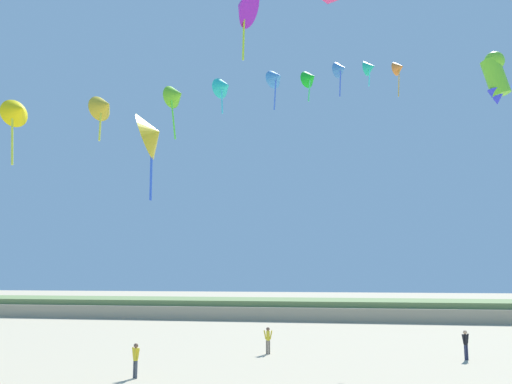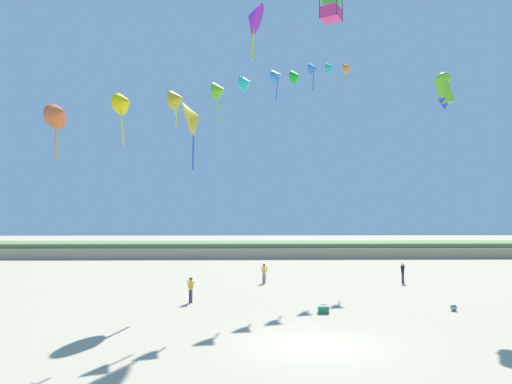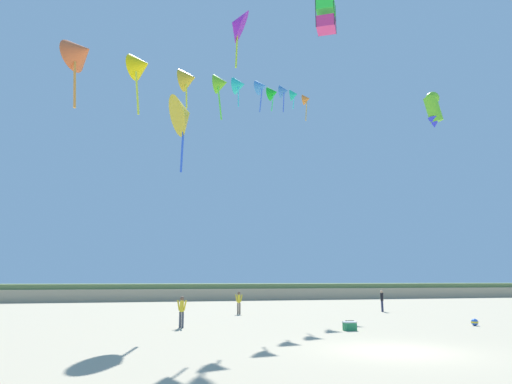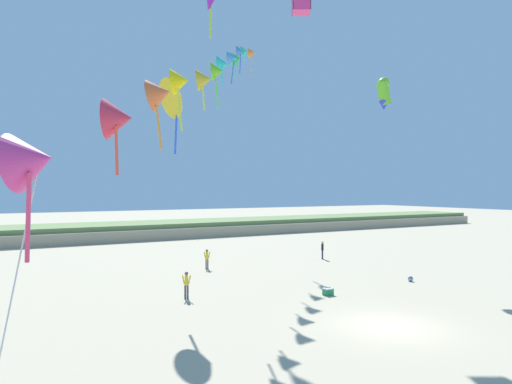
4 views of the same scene
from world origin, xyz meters
TOP-DOWN VIEW (x-y plane):
  - ground_plane at (0.00, 0.00)m, footprint 240.00×240.00m
  - dune_ridge at (0.00, 44.29)m, footprint 120.00×10.37m
  - person_near_left at (-6.21, 9.50)m, footprint 0.50×0.35m
  - person_near_right at (-1.36, 17.86)m, footprint 0.55×0.21m
  - person_mid_center at (9.72, 17.55)m, footprint 0.48×0.42m
  - kite_banner_string at (-3.64, 10.67)m, footprint 24.54×34.46m
  - large_kite_low_lead at (10.38, 10.74)m, footprint 1.28×0.91m
  - large_kite_high_solo at (-6.30, 10.99)m, footprint 1.95×2.69m
  - beach_cooler at (1.41, 6.25)m, footprint 0.58×0.41m
  - beach_ball at (8.81, 6.68)m, footprint 0.36×0.36m

SIDE VIEW (x-z plane):
  - ground_plane at x=0.00m, z-range 0.00..0.00m
  - beach_ball at x=8.81m, z-range 0.00..0.36m
  - beach_cooler at x=1.41m, z-range -0.02..0.45m
  - person_near_right at x=-1.36m, z-range 0.12..1.67m
  - person_near_left at x=-6.21m, z-range 0.12..1.67m
  - person_mid_center at x=9.72m, z-range 0.13..1.73m
  - dune_ridge at x=0.00m, z-range -0.01..1.90m
  - large_kite_high_solo at x=-6.30m, z-range 9.41..14.14m
  - large_kite_low_lead at x=10.38m, z-range 12.48..15.01m
  - kite_banner_string at x=-3.64m, z-range 3.24..24.47m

